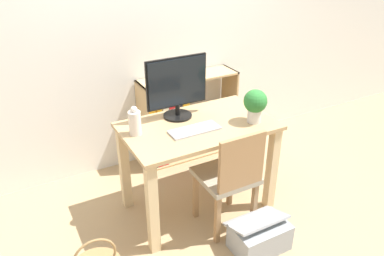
{
  "coord_description": "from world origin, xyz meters",
  "views": [
    {
      "loc": [
        -1.23,
        -2.18,
        2.04
      ],
      "look_at": [
        0.0,
        0.1,
        0.69
      ],
      "focal_mm": 35.0,
      "sensor_mm": 36.0,
      "label": 1
    }
  ],
  "objects_px": {
    "potted_plant": "(255,104)",
    "storage_box": "(259,235)",
    "monitor": "(177,85)",
    "bookshelf": "(173,119)",
    "chair": "(230,176)",
    "vase": "(135,122)",
    "keyboard": "(195,130)"
  },
  "relations": [
    {
      "from": "vase",
      "to": "storage_box",
      "type": "bearing_deg",
      "value": -48.6
    },
    {
      "from": "monitor",
      "to": "storage_box",
      "type": "height_order",
      "value": "monitor"
    },
    {
      "from": "keyboard",
      "to": "vase",
      "type": "distance_m",
      "value": 0.43
    },
    {
      "from": "potted_plant",
      "to": "chair",
      "type": "relative_size",
      "value": 0.3
    },
    {
      "from": "vase",
      "to": "storage_box",
      "type": "height_order",
      "value": "vase"
    },
    {
      "from": "monitor",
      "to": "vase",
      "type": "bearing_deg",
      "value": -163.13
    },
    {
      "from": "potted_plant",
      "to": "storage_box",
      "type": "relative_size",
      "value": 0.63
    },
    {
      "from": "chair",
      "to": "vase",
      "type": "bearing_deg",
      "value": 137.59
    },
    {
      "from": "vase",
      "to": "keyboard",
      "type": "bearing_deg",
      "value": -22.09
    },
    {
      "from": "potted_plant",
      "to": "chair",
      "type": "bearing_deg",
      "value": -150.51
    },
    {
      "from": "bookshelf",
      "to": "storage_box",
      "type": "bearing_deg",
      "value": -89.75
    },
    {
      "from": "monitor",
      "to": "storage_box",
      "type": "relative_size",
      "value": 1.21
    },
    {
      "from": "monitor",
      "to": "keyboard",
      "type": "height_order",
      "value": "monitor"
    },
    {
      "from": "bookshelf",
      "to": "chair",
      "type": "bearing_deg",
      "value": -93.68
    },
    {
      "from": "vase",
      "to": "storage_box",
      "type": "xyz_separation_m",
      "value": [
        0.62,
        -0.71,
        -0.75
      ]
    },
    {
      "from": "vase",
      "to": "potted_plant",
      "type": "relative_size",
      "value": 0.84
    },
    {
      "from": "chair",
      "to": "monitor",
      "type": "bearing_deg",
      "value": 101.08
    },
    {
      "from": "potted_plant",
      "to": "bookshelf",
      "type": "distance_m",
      "value": 1.07
    },
    {
      "from": "vase",
      "to": "bookshelf",
      "type": "distance_m",
      "value": 1.02
    },
    {
      "from": "potted_plant",
      "to": "bookshelf",
      "type": "height_order",
      "value": "potted_plant"
    },
    {
      "from": "monitor",
      "to": "storage_box",
      "type": "xyz_separation_m",
      "value": [
        0.23,
        -0.83,
        -0.91
      ]
    },
    {
      "from": "monitor",
      "to": "potted_plant",
      "type": "height_order",
      "value": "monitor"
    },
    {
      "from": "chair",
      "to": "storage_box",
      "type": "xyz_separation_m",
      "value": [
        0.08,
        -0.29,
        -0.36
      ]
    },
    {
      "from": "keyboard",
      "to": "bookshelf",
      "type": "bearing_deg",
      "value": 75.01
    },
    {
      "from": "monitor",
      "to": "chair",
      "type": "distance_m",
      "value": 0.78
    },
    {
      "from": "potted_plant",
      "to": "bookshelf",
      "type": "xyz_separation_m",
      "value": [
        -0.24,
        0.93,
        -0.48
      ]
    },
    {
      "from": "vase",
      "to": "bookshelf",
      "type": "relative_size",
      "value": 0.22
    },
    {
      "from": "vase",
      "to": "chair",
      "type": "bearing_deg",
      "value": -37.32
    },
    {
      "from": "monitor",
      "to": "bookshelf",
      "type": "relative_size",
      "value": 0.51
    },
    {
      "from": "bookshelf",
      "to": "monitor",
      "type": "bearing_deg",
      "value": -111.73
    },
    {
      "from": "monitor",
      "to": "potted_plant",
      "type": "distance_m",
      "value": 0.6
    },
    {
      "from": "potted_plant",
      "to": "storage_box",
      "type": "bearing_deg",
      "value": -116.81
    }
  ]
}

